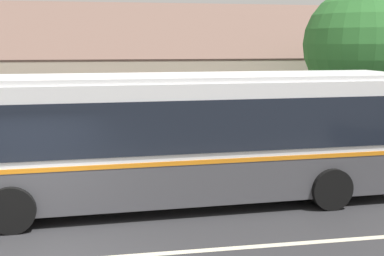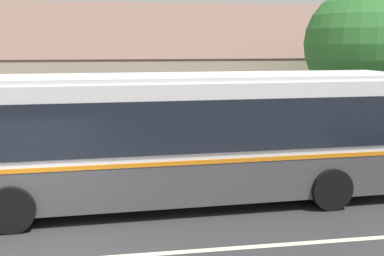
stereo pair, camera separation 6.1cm
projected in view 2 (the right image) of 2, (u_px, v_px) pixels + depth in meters
name	position (u px, v px, depth m)	size (l,w,h in m)	color
sidewalk_far	(60.00, 172.00, 14.41)	(60.00, 3.00, 0.15)	#ADAAA3
community_building	(93.00, 90.00, 22.07)	(23.48, 10.21, 6.76)	tan
transit_bus	(164.00, 136.00, 11.60)	(12.41, 3.02, 3.15)	#47474C
street_tree_primary	(359.00, 48.00, 15.96)	(3.76, 3.76, 5.75)	#4C3828
bus_stop_sign	(338.00, 119.00, 14.56)	(0.36, 0.07, 2.40)	gray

